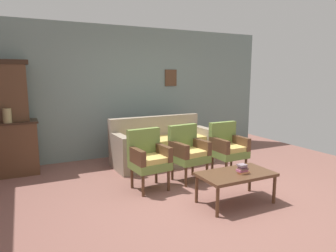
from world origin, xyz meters
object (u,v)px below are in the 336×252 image
(armchair_near_cabinet, at_px, (228,146))
(book_stack_on_table, at_px, (243,169))
(floral_couch, at_px, (162,147))
(armchair_row_middle, at_px, (188,150))
(coffee_table, at_px, (236,176))
(vase_on_cabinet, at_px, (7,116))
(side_cabinet, at_px, (3,149))
(armchair_by_doorway, at_px, (148,157))

(armchair_near_cabinet, distance_m, book_stack_on_table, 1.22)
(floral_couch, xyz_separation_m, armchair_row_middle, (-0.03, -1.06, 0.17))
(floral_couch, bearing_deg, coffee_table, -87.42)
(vase_on_cabinet, bearing_deg, side_cabinet, 124.24)
(armchair_by_doorway, xyz_separation_m, armchair_row_middle, (0.72, 0.07, 0.00))
(floral_couch, bearing_deg, book_stack_on_table, -85.83)
(armchair_by_doorway, xyz_separation_m, book_stack_on_table, (0.91, -1.06, -0.02))
(armchair_by_doorway, xyz_separation_m, armchair_near_cabinet, (1.48, 0.02, 0.00))
(side_cabinet, xyz_separation_m, armchair_near_cabinet, (3.47, -1.65, 0.03))
(side_cabinet, relative_size, book_stack_on_table, 7.40)
(vase_on_cabinet, xyz_separation_m, floral_couch, (2.62, -0.38, -0.72))
(side_cabinet, xyz_separation_m, coffee_table, (2.83, -2.67, -0.09))
(armchair_by_doorway, height_order, armchair_near_cabinet, same)
(floral_couch, height_order, book_stack_on_table, floral_couch)
(side_cabinet, height_order, armchair_by_doorway, side_cabinet)
(book_stack_on_table, bearing_deg, side_cabinet, 136.72)
(armchair_by_doorway, relative_size, armchair_near_cabinet, 1.00)
(armchair_row_middle, relative_size, coffee_table, 0.90)
(floral_couch, bearing_deg, armchair_by_doorway, -123.61)
(armchair_by_doorway, xyz_separation_m, coffee_table, (0.84, -1.00, -0.12))
(armchair_by_doorway, distance_m, armchair_row_middle, 0.73)
(side_cabinet, height_order, vase_on_cabinet, vase_on_cabinet)
(coffee_table, relative_size, book_stack_on_table, 6.41)
(side_cabinet, relative_size, coffee_table, 1.16)
(vase_on_cabinet, bearing_deg, coffee_table, -42.63)
(armchair_near_cabinet, bearing_deg, book_stack_on_table, -118.08)
(floral_couch, xyz_separation_m, armchair_by_doorway, (-0.75, -1.12, 0.17))
(floral_couch, xyz_separation_m, armchair_near_cabinet, (0.73, -1.10, 0.17))
(vase_on_cabinet, distance_m, armchair_by_doorway, 2.46)
(vase_on_cabinet, height_order, floral_couch, vase_on_cabinet)
(side_cabinet, bearing_deg, coffee_table, -43.32)
(floral_couch, distance_m, coffee_table, 2.13)
(floral_couch, relative_size, armchair_near_cabinet, 2.17)
(armchair_row_middle, bearing_deg, book_stack_on_table, -80.69)
(book_stack_on_table, bearing_deg, vase_on_cabinet, 137.40)
(vase_on_cabinet, xyz_separation_m, armchair_by_doorway, (1.87, -1.50, -0.55))
(floral_couch, bearing_deg, vase_on_cabinet, 171.84)
(vase_on_cabinet, xyz_separation_m, armchair_near_cabinet, (3.36, -1.48, -0.55))
(side_cabinet, height_order, armchair_near_cabinet, side_cabinet)
(side_cabinet, relative_size, armchair_row_middle, 1.28)
(coffee_table, bearing_deg, armchair_near_cabinet, 58.02)
(armchair_near_cabinet, distance_m, coffee_table, 1.21)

